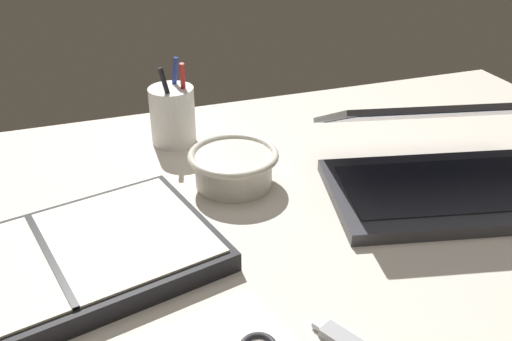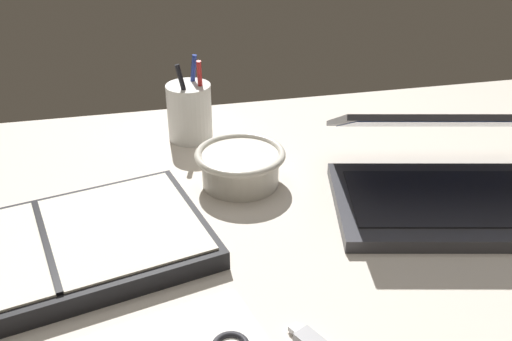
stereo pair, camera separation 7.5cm
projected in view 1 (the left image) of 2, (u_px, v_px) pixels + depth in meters
The scene contains 5 objects.
desk_top at pixel (279, 262), 71.10cm from camera, with size 140.00×100.00×2.00cm, color beige.
laptop at pixel (444, 164), 82.18cm from camera, with size 38.03×32.04×15.87cm.
bowl at pixel (233, 167), 84.55cm from camera, with size 13.51×13.51×5.40cm.
pen_cup at pixel (173, 115), 96.38cm from camera, with size 7.61×7.61×14.43cm.
planner at pixel (51, 266), 66.53cm from camera, with size 42.55×30.61×2.96cm.
Camera 1 is at (-21.40, -52.59, 45.40)cm, focal length 40.00 mm.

